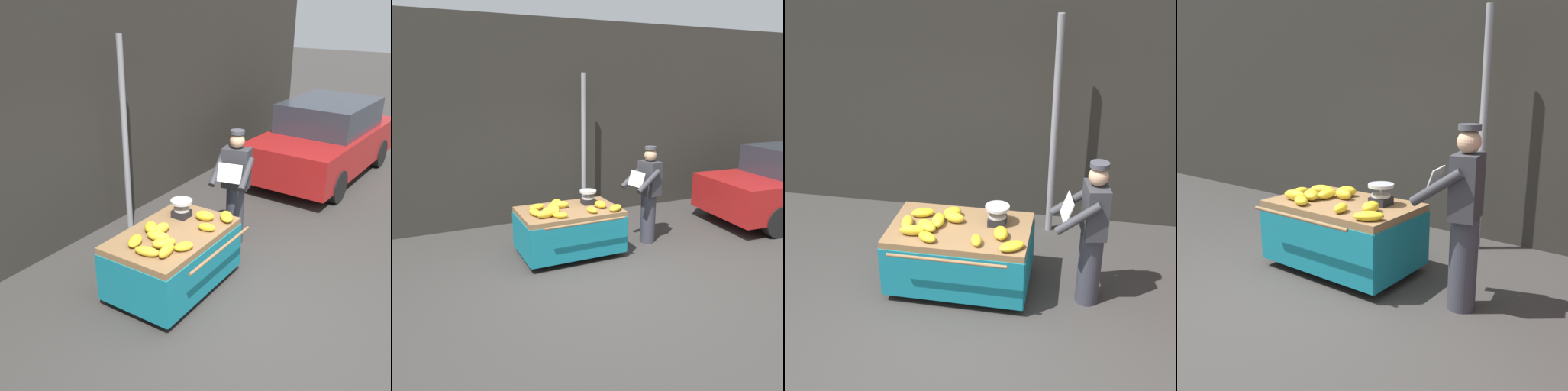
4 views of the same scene
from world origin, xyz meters
TOP-DOWN VIEW (x-y plane):
  - ground_plane at (0.00, 0.00)m, footprint 60.00×60.00m
  - back_wall at (0.00, 3.11)m, footprint 16.00×0.24m
  - street_pole at (0.83, 2.58)m, footprint 0.09×0.09m
  - banana_cart at (-0.10, 1.05)m, footprint 1.63×1.22m
  - weighing_scale at (0.31, 1.21)m, footprint 0.28×0.28m
  - banana_bunch_0 at (-0.18, 1.16)m, footprint 0.25×0.17m
  - banana_bunch_1 at (-0.24, 1.27)m, footprint 0.27×0.27m
  - banana_bunch_2 at (0.40, 0.91)m, footprint 0.20×0.27m
  - banana_bunch_3 at (-0.70, 0.97)m, footprint 0.18×0.32m
  - banana_bunch_4 at (-0.45, 0.92)m, footprint 0.32×0.30m
  - banana_bunch_5 at (-0.36, 1.07)m, footprint 0.18×0.30m
  - banana_bunch_6 at (-0.38, 0.69)m, footprint 0.27×0.23m
  - banana_bunch_7 at (0.16, 0.73)m, footprint 0.16×0.24m
  - banana_bunch_8 at (-0.58, 0.79)m, footprint 0.29×0.15m
  - banana_bunch_9 at (0.55, 0.68)m, footprint 0.33×0.30m
  - banana_bunch_10 at (-0.59, 1.23)m, footprint 0.31×0.23m
  - vendor_person at (1.37, 1.01)m, footprint 0.64×0.59m

SIDE VIEW (x-z plane):
  - ground_plane at x=0.00m, z-range 0.00..0.00m
  - banana_cart at x=-0.10m, z-range 0.17..0.96m
  - banana_bunch_9 at x=0.55m, z-range 0.78..0.88m
  - banana_bunch_7 at x=0.16m, z-range 0.78..0.88m
  - banana_bunch_6 at x=-0.38m, z-range 0.78..0.88m
  - banana_bunch_3 at x=-0.70m, z-range 0.78..0.88m
  - banana_bunch_10 at x=-0.59m, z-range 0.78..0.88m
  - banana_bunch_5 at x=-0.36m, z-range 0.78..0.89m
  - banana_bunch_4 at x=-0.45m, z-range 0.78..0.90m
  - banana_bunch_2 at x=0.40m, z-range 0.78..0.90m
  - banana_bunch_0 at x=-0.18m, z-range 0.78..0.90m
  - banana_bunch_8 at x=-0.58m, z-range 0.78..0.90m
  - banana_bunch_1 at x=-0.24m, z-range 0.78..0.91m
  - vendor_person at x=1.37m, z-range 0.02..1.73m
  - weighing_scale at x=0.31m, z-range 0.78..1.02m
  - street_pole at x=0.83m, z-range 0.00..2.94m
  - back_wall at x=0.00m, z-range 0.00..3.95m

